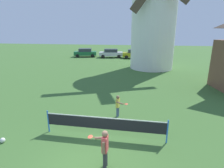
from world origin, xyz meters
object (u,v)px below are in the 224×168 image
object	(u,v)px
player_near	(105,147)
parked_car_green	(85,53)
parked_car_silver	(111,53)
tennis_net	(105,123)
stray_ball	(3,140)
player_far	(118,105)
parked_car_mustard	(135,54)
windmill	(154,10)

from	to	relation	value
player_near	parked_car_green	size ratio (longest dim) A/B	0.33
parked_car_silver	tennis_net	bearing A→B (deg)	-80.58
parked_car_green	stray_ball	bearing A→B (deg)	-79.65
player_far	parked_car_green	distance (m)	25.70
parked_car_mustard	windmill	bearing A→B (deg)	-73.52
player_near	windmill	bearing A→B (deg)	83.13
stray_ball	tennis_net	bearing A→B (deg)	15.27
player_far	parked_car_silver	world-z (taller)	parked_car_silver
player_far	parked_car_silver	bearing A→B (deg)	101.01
tennis_net	parked_car_green	xyz separation A→B (m)	(-9.28, 26.00, 0.12)
tennis_net	parked_car_green	world-z (taller)	parked_car_green
tennis_net	player_far	world-z (taller)	player_far
stray_ball	parked_car_silver	bearing A→B (deg)	89.96
tennis_net	parked_car_mustard	xyz separation A→B (m)	(0.05, 25.69, 0.12)
windmill	parked_car_green	size ratio (longest dim) A/B	3.15
windmill	parked_car_mustard	distance (m)	11.15
player_near	parked_car_green	distance (m)	29.50
tennis_net	parked_car_silver	world-z (taller)	parked_car_silver
stray_ball	parked_car_green	bearing A→B (deg)	100.35
player_near	parked_car_mustard	distance (m)	27.56
parked_car_mustard	player_near	bearing A→B (deg)	-89.28
parked_car_green	parked_car_silver	distance (m)	4.98
parked_car_green	windmill	bearing A→B (deg)	-37.34
windmill	parked_car_green	world-z (taller)	windmill
windmill	player_near	world-z (taller)	windmill
stray_ball	parked_car_mustard	xyz separation A→B (m)	(4.37, 26.87, 0.70)
tennis_net	player_far	bearing A→B (deg)	81.49
parked_car_silver	stray_ball	bearing A→B (deg)	-90.04
player_far	tennis_net	bearing A→B (deg)	-98.51
stray_ball	parked_car_mustard	distance (m)	27.24
tennis_net	player_near	xyz separation A→B (m)	(0.40, -1.86, 0.14)
tennis_net	stray_ball	xyz separation A→B (m)	(-4.32, -1.18, -0.58)
parked_car_green	parked_car_mustard	size ratio (longest dim) A/B	1.03
stray_ball	windmill	bearing A→B (deg)	68.89
tennis_net	player_near	world-z (taller)	player_near
windmill	parked_car_mustard	bearing A→B (deg)	106.48
player_far	stray_ball	bearing A→B (deg)	-144.26
stray_ball	player_near	bearing A→B (deg)	-8.23
player_near	stray_ball	distance (m)	4.82
player_far	parked_car_mustard	bearing A→B (deg)	90.66
player_near	parked_car_green	bearing A→B (deg)	109.16
parked_car_green	parked_car_silver	xyz separation A→B (m)	(4.98, -0.06, 0.00)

